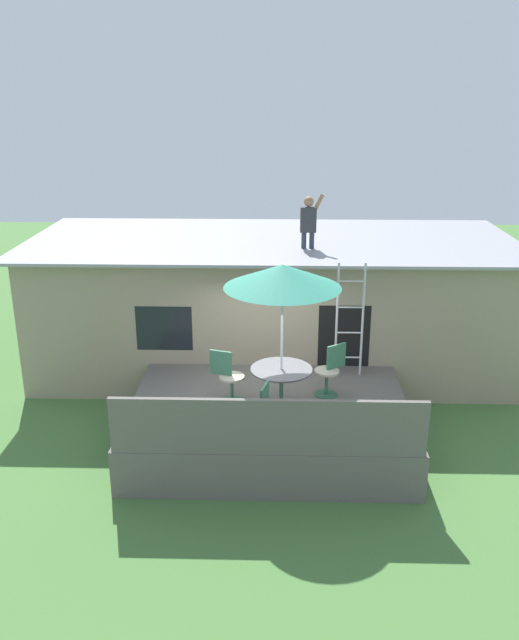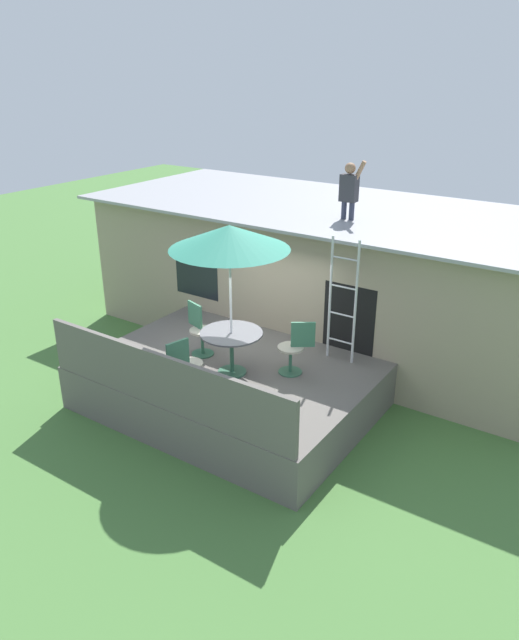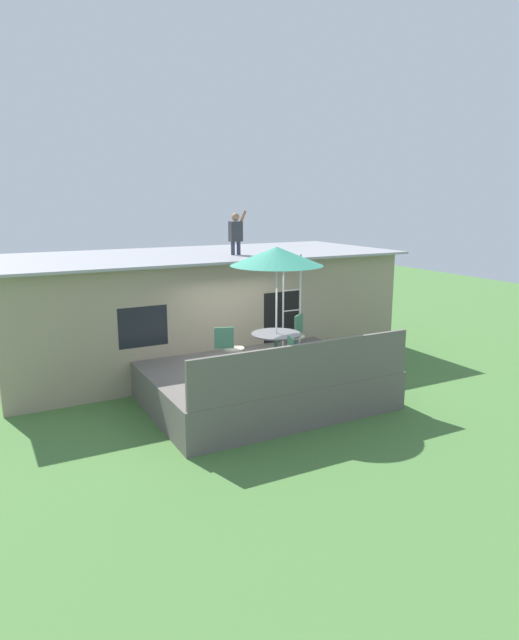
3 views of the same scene
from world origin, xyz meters
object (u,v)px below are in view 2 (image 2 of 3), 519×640
patio_table (231,341)px  patio_chair_near (185,366)px  patio_chair_left (200,330)px  patio_chair_right (295,348)px  person_figure (350,187)px  step_ladder (343,301)px  patio_umbrella (229,237)px

patio_table → patio_chair_near: (-0.23, -0.91, -0.13)m
patio_chair_left → patio_chair_right: size_ratio=1.00×
patio_chair_left → patio_chair_near: bearing=-42.6°
person_figure → patio_chair_right: 3.31m
step_ladder → patio_chair_near: 2.88m
person_figure → patio_chair_near: bearing=-101.0°
patio_table → patio_umbrella: (-0.00, 0.00, 1.76)m
step_ladder → patio_umbrella: bearing=-130.9°
person_figure → patio_table: bearing=-100.1°
patio_table → person_figure: 3.72m
patio_chair_left → patio_chair_near: 1.38m
person_figure → patio_chair_left: person_figure is taller
patio_table → patio_chair_right: bearing=34.7°
patio_umbrella → person_figure: person_figure is taller
patio_chair_right → patio_chair_left: bearing=-24.8°
patio_umbrella → step_ladder: patio_umbrella is taller
step_ladder → patio_chair_left: bearing=-151.7°
patio_umbrella → patio_chair_right: size_ratio=2.76×
person_figure → patio_chair_left: size_ratio=1.21×
person_figure → patio_chair_right: (0.33, -2.41, -2.25)m
patio_table → step_ladder: 2.01m
person_figure → patio_chair_near: person_figure is taller
patio_chair_near → patio_chair_left: bearing=44.2°
patio_table → patio_chair_right: (0.87, 0.60, -0.13)m
patio_table → patio_chair_left: bearing=162.7°
step_ladder → patio_chair_right: 1.15m
step_ladder → patio_chair_right: (-0.40, -0.87, -0.64)m
person_figure → patio_chair_near: 4.58m
person_figure → patio_chair_right: bearing=-82.2°
patio_umbrella → patio_chair_left: size_ratio=2.76×
patio_table → patio_chair_right: patio_chair_right is taller
patio_chair_left → person_figure: bearing=79.1°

